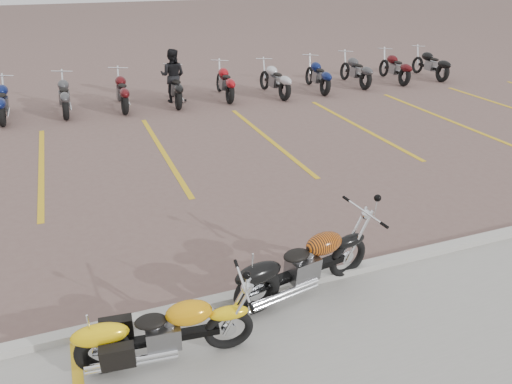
% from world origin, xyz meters
% --- Properties ---
extents(ground, '(100.00, 100.00, 0.00)m').
position_xyz_m(ground, '(0.00, 0.00, 0.00)').
color(ground, brown).
rests_on(ground, ground).
extents(curb, '(60.00, 0.18, 0.12)m').
position_xyz_m(curb, '(0.00, -2.00, 0.06)').
color(curb, '#ADAAA3').
rests_on(curb, ground).
extents(parking_stripes, '(38.00, 5.50, 0.01)m').
position_xyz_m(parking_stripes, '(0.00, 4.00, 0.00)').
color(parking_stripes, gold).
rests_on(parking_stripes, ground).
extents(yellow_cruiser, '(2.00, 0.38, 0.82)m').
position_xyz_m(yellow_cruiser, '(-1.36, -2.74, 0.41)').
color(yellow_cruiser, black).
rests_on(yellow_cruiser, ground).
extents(flame_cruiser, '(2.15, 0.54, 0.89)m').
position_xyz_m(flame_cruiser, '(0.62, -2.18, 0.44)').
color(flame_cruiser, black).
rests_on(flame_cruiser, ground).
extents(person_b, '(1.01, 0.94, 1.66)m').
position_xyz_m(person_b, '(1.28, 8.44, 0.83)').
color(person_b, black).
rests_on(person_b, ground).
extents(bg_bike_row, '(20.50, 2.02, 1.10)m').
position_xyz_m(bg_bike_row, '(1.25, 8.30, 0.55)').
color(bg_bike_row, black).
rests_on(bg_bike_row, ground).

